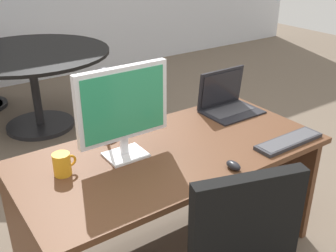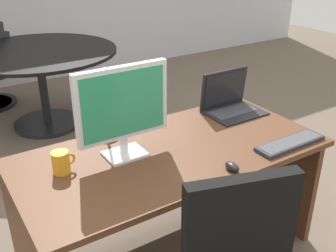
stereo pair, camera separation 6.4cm
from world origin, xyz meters
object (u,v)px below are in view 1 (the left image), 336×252
at_px(desk, 167,181).
at_px(mouse, 233,165).
at_px(laptop, 226,98).
at_px(keyboard, 289,141).
at_px(meeting_table, 32,70).
at_px(desk_lamp, 105,88).
at_px(monitor, 123,107).
at_px(coffee_mug, 62,164).

xyz_separation_m(desk, mouse, (0.13, -0.37, 0.24)).
distance_m(laptop, mouse, 0.73).
height_order(keyboard, meeting_table, meeting_table).
xyz_separation_m(laptop, desk_lamp, (-0.81, 0.03, 0.22)).
height_order(mouse, desk_lamp, desk_lamp).
bearing_deg(mouse, monitor, 132.02).
height_order(desk, keyboard, keyboard).
height_order(monitor, desk_lamp, monitor).
distance_m(mouse, desk_lamp, 0.75).
distance_m(desk, meeting_table, 2.16).
bearing_deg(meeting_table, desk_lamp, -95.26).
height_order(monitor, laptop, monitor).
bearing_deg(meeting_table, keyboard, -76.49).
relative_size(desk, desk_lamp, 3.89).
bearing_deg(mouse, keyboard, 3.37).
bearing_deg(desk_lamp, keyboard, -36.12).
height_order(laptop, coffee_mug, laptop).
relative_size(laptop, coffee_mug, 3.12).
height_order(desk, monitor, monitor).
height_order(desk_lamp, meeting_table, desk_lamp).
relative_size(monitor, desk_lamp, 1.16).
height_order(monitor, mouse, monitor).
height_order(laptop, mouse, laptop).
distance_m(laptop, desk_lamp, 0.84).
distance_m(desk, coffee_mug, 0.62).
xyz_separation_m(desk, coffee_mug, (-0.55, 0.04, 0.27)).
bearing_deg(desk, laptop, 18.30).
distance_m(monitor, laptop, 0.85).
distance_m(desk, mouse, 0.46).
relative_size(desk, coffee_mug, 14.32).
height_order(keyboard, desk_lamp, desk_lamp).
distance_m(laptop, coffee_mug, 1.14).
height_order(desk, meeting_table, meeting_table).
relative_size(keyboard, desk_lamp, 1.02).
bearing_deg(desk_lamp, laptop, -2.14).
height_order(desk, coffee_mug, coffee_mug).
height_order(laptop, desk_lamp, desk_lamp).
bearing_deg(desk_lamp, desk, -44.80).
bearing_deg(monitor, coffee_mug, 177.29).
bearing_deg(mouse, meeting_table, 93.98).
relative_size(desk_lamp, meeting_table, 0.28).
height_order(laptop, keyboard, laptop).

